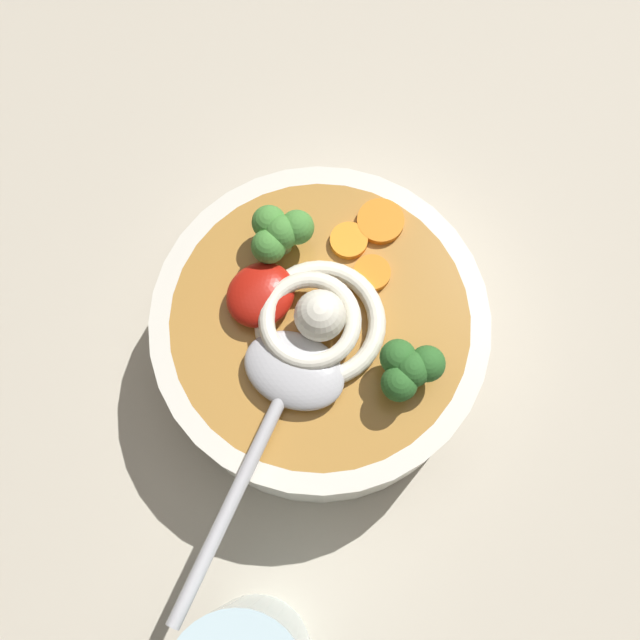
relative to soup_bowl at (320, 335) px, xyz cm
name	(u,v)px	position (x,y,z in cm)	size (l,w,h in cm)	color
table_slab	(303,308)	(-1.82, -3.40, -5.62)	(98.98, 98.98, 4.23)	#BCB29E
soup_bowl	(320,335)	(0.00, 0.00, 0.00)	(20.43, 20.43, 6.78)	silver
noodle_pile	(317,320)	(0.37, 0.14, 4.35)	(8.53, 8.37, 3.43)	silver
soup_spoon	(284,392)	(4.68, 1.65, 4.08)	(17.35, 8.92, 1.60)	#B7B7BC
chili_sauce_dollop	(257,292)	(1.50, -3.66, 4.24)	(4.26, 3.83, 1.91)	#B2190F
broccoli_floret_left	(279,233)	(-1.75, -5.03, 5.29)	(4.06, 3.49, 3.21)	#7A9E60
broccoli_floret_center	(409,368)	(-0.97, 5.96, 5.29)	(4.07, 3.50, 3.21)	#7A9E60
carrot_slice_beside_chili	(380,221)	(-7.11, -1.65, 3.53)	(2.92, 2.92, 0.51)	orange
carrot_slice_beside_noodles	(372,273)	(-4.23, 0.27, 3.56)	(2.25, 2.25, 0.56)	orange
carrot_slice_front	(349,241)	(-4.83, -2.19, 3.53)	(2.32, 2.32, 0.50)	orange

